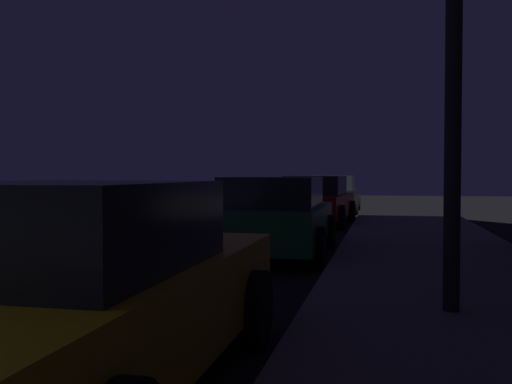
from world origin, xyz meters
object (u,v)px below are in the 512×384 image
object	(u,v)px
car_green	(274,216)
car_black	(332,194)
car_yellow_cab	(75,294)
car_red	(315,201)

from	to	relation	value
car_green	car_black	bearing A→B (deg)	90.00
car_green	car_black	size ratio (longest dim) A/B	0.93
car_yellow_cab	car_red	bearing A→B (deg)	90.00
car_green	car_red	distance (m)	6.56
car_red	car_green	bearing A→B (deg)	-90.00
car_red	car_yellow_cab	bearing A→B (deg)	-90.00
car_yellow_cab	car_green	xyz separation A→B (m)	(0.00, 6.89, 0.01)
car_yellow_cab	car_black	bearing A→B (deg)	90.00
car_yellow_cab	car_red	size ratio (longest dim) A/B	0.99
car_yellow_cab	car_red	world-z (taller)	same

